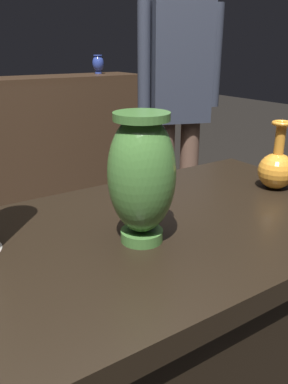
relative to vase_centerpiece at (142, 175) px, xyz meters
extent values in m
cube|color=black|center=(0.04, 0.05, -0.57)|extent=(1.10, 0.59, 0.75)
cube|color=black|center=(0.04, 0.05, -0.17)|extent=(1.20, 0.64, 0.05)
cylinder|color=#477A38|center=(0.00, 0.00, -0.14)|extent=(0.09, 0.09, 0.02)
ellipsoid|color=#477A38|center=(0.00, 0.00, 0.00)|extent=(0.14, 0.14, 0.25)
cylinder|color=#477A38|center=(0.00, 0.00, 0.12)|extent=(0.11, 0.11, 0.02)
sphere|color=orange|center=(0.51, 0.06, -0.10)|extent=(0.11, 0.11, 0.11)
cylinder|color=orange|center=(0.51, 0.06, 0.00)|extent=(0.03, 0.03, 0.10)
torus|color=orange|center=(0.51, 0.06, 0.04)|extent=(0.06, 0.06, 0.01)
cylinder|color=#2D429E|center=(1.08, 2.31, 0.05)|extent=(0.06, 0.06, 0.01)
ellipsoid|color=#2D429E|center=(1.08, 2.31, 0.12)|extent=(0.09, 0.09, 0.13)
cylinder|color=#2D429E|center=(1.08, 2.31, 0.18)|extent=(0.07, 0.07, 0.01)
cylinder|color=brown|center=(1.04, 1.08, -0.55)|extent=(0.11, 0.11, 0.80)
cylinder|color=brown|center=(0.90, 1.13, -0.55)|extent=(0.11, 0.11, 0.80)
cube|color=#333847|center=(0.97, 1.10, 0.16)|extent=(0.36, 0.28, 0.63)
cylinder|color=#333847|center=(1.15, 1.03, 0.20)|extent=(0.07, 0.07, 0.54)
cylinder|color=#333847|center=(0.78, 1.17, 0.20)|extent=(0.07, 0.07, 0.54)
camera|label=1|loc=(-0.41, -0.63, 0.25)|focal=36.26mm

